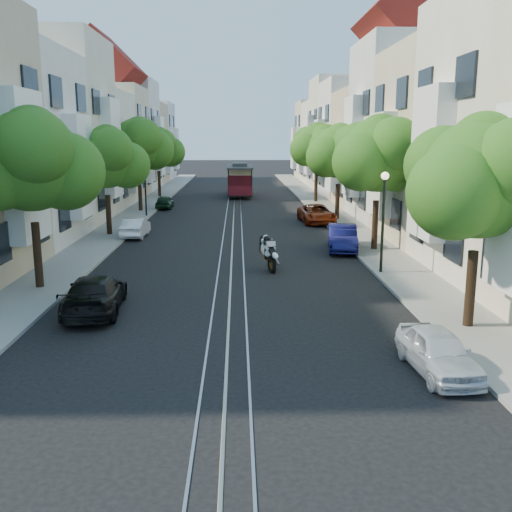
{
  "coord_description": "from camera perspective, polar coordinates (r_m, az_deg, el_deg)",
  "views": [
    {
      "loc": [
        0.31,
        -19.12,
        5.65
      ],
      "look_at": [
        1.02,
        3.03,
        1.03
      ],
      "focal_mm": 40.0,
      "sensor_mm": 36.0,
      "label": 1
    }
  ],
  "objects": [
    {
      "name": "rail_slot",
      "position": [
        47.46,
        -2.21,
        4.95
      ],
      "size": [
        0.06,
        80.0,
        0.02
      ],
      "primitive_type": "cube",
      "color": "gray",
      "rests_on": "ground"
    },
    {
      "name": "tree_w_b",
      "position": [
        33.95,
        -14.71,
        9.29
      ],
      "size": [
        4.72,
        3.87,
        6.27
      ],
      "color": "black",
      "rests_on": "ground"
    },
    {
      "name": "sidewalk_west",
      "position": [
        48.05,
        -10.92,
        4.89
      ],
      "size": [
        2.5,
        80.0,
        0.12
      ],
      "primitive_type": "cube",
      "color": "gray",
      "rests_on": "ground"
    },
    {
      "name": "sidewalk_east",
      "position": [
        47.96,
        6.52,
        5.01
      ],
      "size": [
        2.5,
        80.0,
        0.12
      ],
      "primitive_type": "cube",
      "color": "gray",
      "rests_on": "ground"
    },
    {
      "name": "tree_e_b",
      "position": [
        28.96,
        12.23,
        9.7
      ],
      "size": [
        4.93,
        4.08,
        6.68
      ],
      "color": "black",
      "rests_on": "ground"
    },
    {
      "name": "ground",
      "position": [
        47.46,
        -2.21,
        4.93
      ],
      "size": [
        200.0,
        200.0,
        0.0
      ],
      "primitive_type": "plane",
      "color": "black",
      "rests_on": "ground"
    },
    {
      "name": "tree_e_a",
      "position": [
        17.58,
        21.62,
        6.87
      ],
      "size": [
        4.72,
        3.87,
        6.27
      ],
      "color": "black",
      "rests_on": "ground"
    },
    {
      "name": "parked_car_w_far",
      "position": [
        46.79,
        -9.12,
        5.36
      ],
      "size": [
        1.28,
        3.15,
        1.07
      ],
      "primitive_type": "imported",
      "rotation": [
        0.0,
        0.0,
        3.15
      ],
      "color": "black",
      "rests_on": "ground"
    },
    {
      "name": "sportbike_rider",
      "position": [
        24.71,
        1.16,
        0.55
      ],
      "size": [
        0.78,
        2.22,
        1.55
      ],
      "rotation": [
        0.0,
        0.0,
        0.27
      ],
      "color": "black",
      "rests_on": "ground"
    },
    {
      "name": "tree_e_d",
      "position": [
        50.59,
        6.17,
        10.83
      ],
      "size": [
        5.01,
        4.16,
        6.85
      ],
      "color": "black",
      "rests_on": "ground"
    },
    {
      "name": "tree_e_c",
      "position": [
        39.73,
        8.37,
        10.14
      ],
      "size": [
        4.84,
        3.99,
        6.52
      ],
      "color": "black",
      "rests_on": "ground"
    },
    {
      "name": "rail_right",
      "position": [
        47.46,
        -1.54,
        4.95
      ],
      "size": [
        0.06,
        80.0,
        0.02
      ],
      "primitive_type": "cube",
      "color": "gray",
      "rests_on": "ground"
    },
    {
      "name": "parked_car_w_near",
      "position": [
        19.45,
        -15.82,
        -3.68
      ],
      "size": [
        2.05,
        4.37,
        1.23
      ],
      "primitive_type": "imported",
      "rotation": [
        0.0,
        0.0,
        3.22
      ],
      "color": "black",
      "rests_on": "ground"
    },
    {
      "name": "townhouses_east",
      "position": [
        48.44,
        12.19,
        10.97
      ],
      "size": [
        7.75,
        72.0,
        12.0
      ],
      "color": "beige",
      "rests_on": "ground"
    },
    {
      "name": "parked_car_e_far",
      "position": [
        38.56,
        6.08,
        4.21
      ],
      "size": [
        2.34,
        4.57,
        1.24
      ],
      "primitive_type": "imported",
      "rotation": [
        0.0,
        0.0,
        0.06
      ],
      "color": "maroon",
      "rests_on": "ground"
    },
    {
      "name": "parked_car_w_mid",
      "position": [
        33.59,
        -11.96,
        2.81
      ],
      "size": [
        1.25,
        3.43,
        1.12
      ],
      "primitive_type": "imported",
      "rotation": [
        0.0,
        0.0,
        3.12
      ],
      "color": "silver",
      "rests_on": "ground"
    },
    {
      "name": "lamp_east",
      "position": [
        24.05,
        12.64,
        4.79
      ],
      "size": [
        0.32,
        0.32,
        4.16
      ],
      "color": "black",
      "rests_on": "ground"
    },
    {
      "name": "tree_w_d",
      "position": [
        55.61,
        -9.7,
        10.53
      ],
      "size": [
        4.84,
        3.99,
        6.52
      ],
      "color": "black",
      "rests_on": "ground"
    },
    {
      "name": "tree_w_c",
      "position": [
        44.73,
        -11.63,
        10.8
      ],
      "size": [
        5.13,
        4.28,
        7.09
      ],
      "color": "black",
      "rests_on": "ground"
    },
    {
      "name": "parked_car_e_near",
      "position": [
        14.74,
        17.74,
        -9.09
      ],
      "size": [
        1.5,
        3.26,
        1.08
      ],
      "primitive_type": "imported",
      "rotation": [
        0.0,
        0.0,
        0.07
      ],
      "color": "silver",
      "rests_on": "ground"
    },
    {
      "name": "parked_car_e_mid",
      "position": [
        29.23,
        8.62,
        1.81
      ],
      "size": [
        1.91,
        4.14,
        1.31
      ],
      "primitive_type": "imported",
      "rotation": [
        0.0,
        0.0,
        -0.13
      ],
      "color": "#0D0E42",
      "rests_on": "ground"
    },
    {
      "name": "townhouses_west",
      "position": [
        48.59,
        -16.65,
        10.63
      ],
      "size": [
        7.75,
        72.0,
        11.76
      ],
      "color": "silver",
      "rests_on": "ground"
    },
    {
      "name": "tree_w_a",
      "position": [
        22.39,
        -21.52,
        8.62
      ],
      "size": [
        4.93,
        4.08,
        6.68
      ],
      "color": "black",
      "rests_on": "ground"
    },
    {
      "name": "lamp_west",
      "position": [
        41.75,
        -11.05,
        7.71
      ],
      "size": [
        0.32,
        0.32,
        4.16
      ],
      "color": "black",
      "rests_on": "ground"
    },
    {
      "name": "rail_left",
      "position": [
        47.47,
        -2.87,
        4.94
      ],
      "size": [
        0.06,
        80.0,
        0.02
      ],
      "primitive_type": "cube",
      "color": "gray",
      "rests_on": "ground"
    },
    {
      "name": "lane_line",
      "position": [
        47.46,
        -2.21,
        4.94
      ],
      "size": [
        0.08,
        80.0,
        0.01
      ],
      "primitive_type": "cube",
      "color": "tan",
      "rests_on": "ground"
    },
    {
      "name": "cable_car",
      "position": [
        56.08,
        -1.66,
        7.8
      ],
      "size": [
        2.5,
        7.75,
        2.97
      ],
      "rotation": [
        0.0,
        0.0,
        0.01
      ],
      "color": "black",
      "rests_on": "ground"
    }
  ]
}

